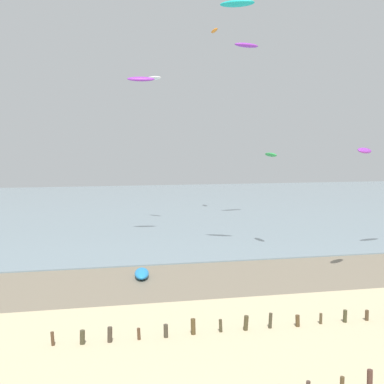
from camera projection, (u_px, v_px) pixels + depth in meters
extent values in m
cube|color=#7A6D59|center=(124.00, 284.00, 32.26)|extent=(120.00, 8.66, 0.01)
cube|color=gray|center=(100.00, 207.00, 70.49)|extent=(160.00, 70.00, 0.10)
cylinder|color=#492F28|center=(370.00, 383.00, 17.83)|extent=(0.20, 0.22, 0.97)
cylinder|color=#4C3624|center=(53.00, 339.00, 22.35)|extent=(0.18, 0.16, 0.62)
cylinder|color=#413D29|center=(82.00, 337.00, 22.49)|extent=(0.24, 0.25, 0.65)
cylinder|color=#3F362B|center=(110.00, 335.00, 22.73)|extent=(0.23, 0.21, 0.69)
cylinder|color=#4D3623|center=(139.00, 334.00, 23.03)|extent=(0.17, 0.15, 0.54)
cylinder|color=#3E382B|center=(166.00, 331.00, 23.28)|extent=(0.22, 0.21, 0.62)
cylinder|color=#4C3C22|center=(193.00, 327.00, 23.66)|extent=(0.23, 0.23, 0.74)
cylinder|color=#403A26|center=(221.00, 326.00, 23.97)|extent=(0.18, 0.16, 0.61)
cylinder|color=#433C26|center=(246.00, 323.00, 24.18)|extent=(0.25, 0.24, 0.72)
cylinder|color=#3E3929|center=(270.00, 321.00, 24.46)|extent=(0.19, 0.17, 0.74)
cylinder|color=#4D3A22|center=(298.00, 321.00, 24.68)|extent=(0.22, 0.21, 0.57)
cylinder|color=#493D28|center=(321.00, 319.00, 25.06)|extent=(0.16, 0.16, 0.53)
cylinder|color=#3E3C26|center=(345.00, 316.00, 25.26)|extent=(0.20, 0.22, 0.63)
cylinder|color=#4A3825|center=(367.00, 315.00, 25.52)|extent=(0.20, 0.21, 0.54)
ellipsoid|color=#2384D1|center=(142.00, 273.00, 33.77)|extent=(1.25, 2.67, 0.51)
ellipsoid|color=green|center=(271.00, 155.00, 41.47)|extent=(0.79, 1.93, 0.50)
ellipsoid|color=purple|center=(141.00, 79.00, 44.77)|extent=(2.48, 1.12, 0.62)
ellipsoid|color=white|center=(154.00, 78.00, 52.25)|extent=(1.76, 1.95, 0.48)
ellipsoid|color=purple|center=(246.00, 45.00, 54.93)|extent=(3.12, 1.72, 0.52)
ellipsoid|color=purple|center=(365.00, 150.00, 33.04)|extent=(1.85, 1.60, 0.53)
ellipsoid|color=#19B2B7|center=(237.00, 4.00, 36.67)|extent=(2.64, 1.95, 0.56)
ellipsoid|color=orange|center=(214.00, 31.00, 58.27)|extent=(0.84, 2.11, 0.58)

